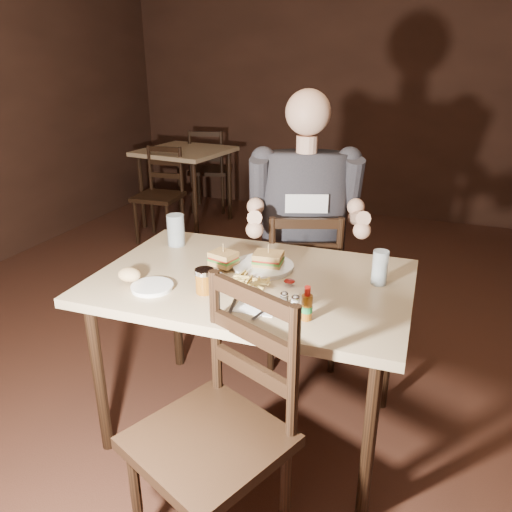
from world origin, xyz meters
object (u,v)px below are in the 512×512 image
(main_table, at_px, (252,294))
(bg_chair_near, at_px, (158,196))
(chair_near, at_px, (208,441))
(syrup_dispenser, at_px, (205,281))
(hot_sauce, at_px, (307,303))
(side_plate, at_px, (152,288))
(chair_far, at_px, (301,285))
(bg_chair_far, at_px, (210,170))
(glass_right, at_px, (380,268))
(diner, at_px, (306,195))
(glass_left, at_px, (176,230))
(bg_table, at_px, (185,158))
(dinner_plate, at_px, (263,267))

(main_table, relative_size, bg_chair_near, 1.54)
(main_table, distance_m, chair_near, 0.68)
(chair_near, height_order, syrup_dispenser, chair_near)
(hot_sauce, xyz_separation_m, side_plate, (-0.64, 0.02, -0.06))
(chair_near, bearing_deg, chair_far, 116.02)
(bg_chair_far, distance_m, hot_sauce, 4.03)
(bg_chair_near, distance_m, glass_right, 3.01)
(bg_chair_near, bearing_deg, main_table, -54.23)
(chair_near, distance_m, bg_chair_near, 3.29)
(main_table, distance_m, syrup_dispenser, 0.26)
(chair_near, distance_m, glass_right, 0.94)
(hot_sauce, bearing_deg, chair_far, 106.27)
(bg_chair_far, distance_m, bg_chair_near, 1.10)
(diner, height_order, hot_sauce, diner)
(glass_right, height_order, hot_sauce, glass_right)
(chair_far, relative_size, bg_chair_far, 1.00)
(chair_near, relative_size, glass_left, 6.24)
(syrup_dispenser, height_order, side_plate, syrup_dispenser)
(main_table, distance_m, hot_sauce, 0.43)
(hot_sauce, bearing_deg, bg_table, 125.21)
(main_table, distance_m, bg_table, 3.16)
(chair_far, relative_size, hot_sauce, 7.04)
(glass_left, bearing_deg, bg_table, 117.48)
(bg_chair_far, relative_size, side_plate, 5.50)
(bg_chair_near, xyz_separation_m, diner, (1.79, -1.47, 0.55))
(chair_far, xyz_separation_m, glass_right, (0.47, -0.54, 0.39))
(main_table, xyz_separation_m, chair_far, (0.04, 0.66, -0.25))
(dinner_plate, relative_size, glass_left, 1.70)
(bg_chair_near, distance_m, glass_left, 2.28)
(bg_table, xyz_separation_m, dinner_plate, (1.75, -2.53, 0.10))
(side_plate, bearing_deg, bg_chair_near, 121.10)
(hot_sauce, distance_m, syrup_dispenser, 0.44)
(main_table, xyz_separation_m, syrup_dispenser, (-0.12, -0.19, 0.12))
(bg_chair_far, bearing_deg, side_plate, 97.17)
(bg_table, distance_m, chair_far, 2.66)
(main_table, xyz_separation_m, glass_right, (0.51, 0.13, 0.15))
(bg_chair_far, height_order, bg_chair_near, bg_chair_far)
(bg_table, xyz_separation_m, side_plate, (1.41, -2.88, 0.10))
(bg_table, distance_m, side_plate, 3.21)
(main_table, distance_m, bg_chair_far, 3.64)
(diner, bearing_deg, syrup_dispenser, -121.94)
(main_table, xyz_separation_m, bg_chair_near, (-1.74, 2.09, -0.27))
(syrup_dispenser, bearing_deg, bg_chair_near, 123.88)
(chair_near, xyz_separation_m, hot_sauce, (0.21, 0.38, 0.35))
(chair_far, height_order, syrup_dispenser, chair_far)
(bg_table, relative_size, glass_left, 5.77)
(bg_chair_far, distance_m, dinner_plate, 3.56)
(bg_chair_far, xyz_separation_m, side_plate, (1.41, -3.43, 0.33))
(bg_chair_far, distance_m, glass_right, 3.81)
(hot_sauce, xyz_separation_m, syrup_dispenser, (-0.43, 0.07, -0.01))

